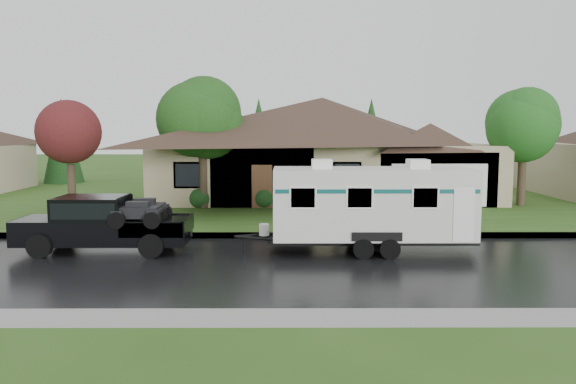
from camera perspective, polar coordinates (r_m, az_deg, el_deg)
The scene contains 11 objects.
ground at distance 18.58m, azimuth 0.01°, elevation -5.97°, with size 140.00×140.00×0.00m, color #2E5219.
road at distance 16.63m, azimuth 0.04°, elevation -7.44°, with size 140.00×8.00×0.01m, color black.
curb at distance 20.77m, azimuth -0.01°, elevation -4.43°, with size 140.00×0.50×0.15m, color gray.
lawn at distance 33.37m, azimuth -0.09°, elevation -0.29°, with size 140.00×26.00×0.15m, color #2E5219.
house_main at distance 32.07m, azimuth 4.04°, elevation 5.72°, with size 19.44×10.80×6.90m.
tree_left_green at distance 27.48m, azimuth -8.69°, elevation 7.17°, with size 3.68×3.68×6.09m.
tree_red at distance 27.85m, azimuth -21.30°, elevation 5.26°, with size 3.03×3.03×5.02m.
tree_right_green at distance 30.51m, azimuth 22.86°, elevation 6.36°, with size 3.54×3.54×5.86m.
shrub_row at distance 27.72m, azimuth 4.08°, elevation -0.49°, with size 13.60×1.00×1.00m.
pickup_truck at distance 19.20m, azimuth -18.48°, elevation -2.94°, with size 5.45×2.07×1.82m.
travel_trailer at distance 18.36m, azimuth 8.53°, elevation -1.12°, with size 6.73×2.36×3.02m.
Camera 1 is at (-0.07, -18.14, 4.00)m, focal length 35.00 mm.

